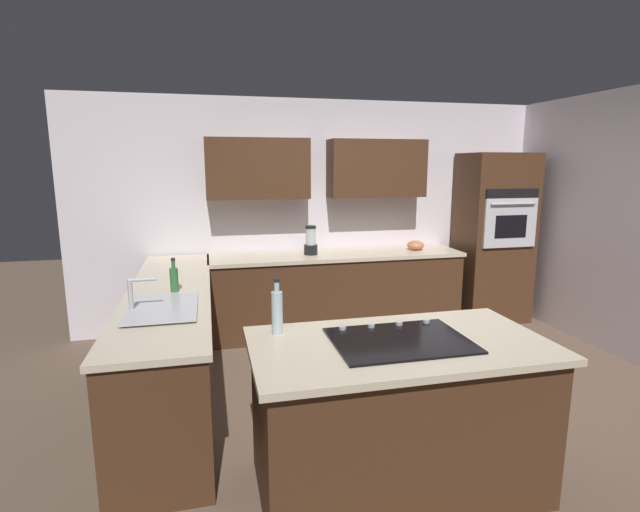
% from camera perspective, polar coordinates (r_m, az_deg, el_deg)
% --- Properties ---
extents(ground_plane, '(14.00, 14.00, 0.00)m').
position_cam_1_polar(ground_plane, '(4.10, 10.05, -16.53)').
color(ground_plane, brown).
extents(wall_back, '(6.00, 0.44, 2.60)m').
position_cam_1_polar(wall_back, '(5.58, 1.56, 6.23)').
color(wall_back, silver).
rests_on(wall_back, ground).
extents(wall_left, '(0.10, 4.00, 2.60)m').
position_cam_1_polar(wall_left, '(5.39, 33.88, 2.88)').
color(wall_left, silver).
rests_on(wall_left, ground).
extents(lower_cabinets_back, '(2.80, 0.60, 0.86)m').
position_cam_1_polar(lower_cabinets_back, '(5.43, 2.04, -4.57)').
color(lower_cabinets_back, '#472B19').
rests_on(lower_cabinets_back, ground).
extents(countertop_back, '(2.84, 0.64, 0.04)m').
position_cam_1_polar(countertop_back, '(5.33, 2.07, 0.09)').
color(countertop_back, beige).
rests_on(countertop_back, lower_cabinets_back).
extents(lower_cabinets_side, '(0.60, 2.90, 0.86)m').
position_cam_1_polar(lower_cabinets_side, '(4.15, -17.23, -10.03)').
color(lower_cabinets_side, '#472B19').
rests_on(lower_cabinets_side, ground).
extents(countertop_side, '(0.64, 2.94, 0.04)m').
position_cam_1_polar(countertop_side, '(4.02, -17.59, -4.02)').
color(countertop_side, beige).
rests_on(countertop_side, lower_cabinets_side).
extents(island_base, '(1.60, 0.83, 0.86)m').
position_cam_1_polar(island_base, '(2.96, 9.23, -18.61)').
color(island_base, '#472B19').
rests_on(island_base, ground).
extents(island_top, '(1.68, 0.91, 0.04)m').
position_cam_1_polar(island_top, '(2.76, 9.51, -10.45)').
color(island_top, beige).
rests_on(island_top, island_base).
extents(wall_oven, '(0.80, 0.66, 2.01)m').
position_cam_1_polar(wall_oven, '(6.11, 20.01, 2.06)').
color(wall_oven, '#472B19').
rests_on(wall_oven, ground).
extents(sink_unit, '(0.46, 0.70, 0.23)m').
position_cam_1_polar(sink_unit, '(3.45, -18.44, -5.86)').
color(sink_unit, '#515456').
rests_on(sink_unit, countertop_side).
extents(cooktop, '(0.76, 0.56, 0.03)m').
position_cam_1_polar(cooktop, '(2.76, 9.48, -9.88)').
color(cooktop, black).
rests_on(cooktop, island_top).
extents(blender, '(0.15, 0.15, 0.32)m').
position_cam_1_polar(blender, '(5.25, -1.12, 1.65)').
color(blender, black).
rests_on(blender, countertop_back).
extents(mixing_bowl, '(0.20, 0.20, 0.11)m').
position_cam_1_polar(mixing_bowl, '(5.65, 11.37, 1.27)').
color(mixing_bowl, '#CC724C').
rests_on(mixing_bowl, countertop_back).
extents(dish_soap_bottle, '(0.06, 0.06, 0.27)m').
position_cam_1_polar(dish_soap_bottle, '(3.88, -17.06, -2.59)').
color(dish_soap_bottle, '#336B38').
rests_on(dish_soap_bottle, countertop_side).
extents(oil_bottle, '(0.07, 0.07, 0.33)m').
position_cam_1_polar(oil_bottle, '(2.81, -5.15, -6.59)').
color(oil_bottle, silver).
rests_on(oil_bottle, island_top).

